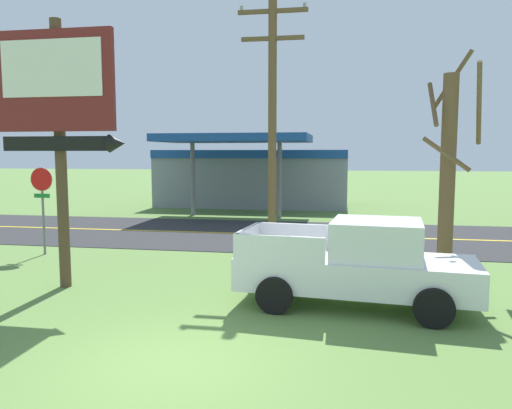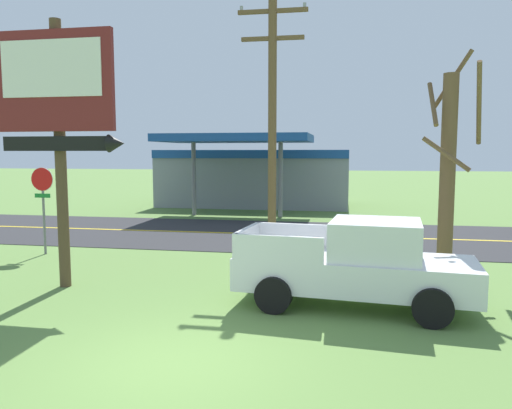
# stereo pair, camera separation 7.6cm
# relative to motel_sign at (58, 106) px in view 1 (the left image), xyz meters

# --- Properties ---
(ground_plane) EXTENTS (180.00, 180.00, 0.00)m
(ground_plane) POSITION_rel_motel_sign_xyz_m (4.24, -3.94, -4.58)
(ground_plane) COLOR #5B7F3D
(road_asphalt) EXTENTS (140.00, 8.00, 0.02)m
(road_asphalt) POSITION_rel_motel_sign_xyz_m (4.24, 9.06, -4.57)
(road_asphalt) COLOR #2B2B2D
(road_asphalt) RESTS_ON ground
(road_centre_line) EXTENTS (126.00, 0.20, 0.01)m
(road_centre_line) POSITION_rel_motel_sign_xyz_m (4.24, 9.06, -4.56)
(road_centre_line) COLOR gold
(road_centre_line) RESTS_ON road_asphalt
(motel_sign) EXTENTS (3.38, 0.54, 6.70)m
(motel_sign) POSITION_rel_motel_sign_xyz_m (0.00, 0.00, 0.00)
(motel_sign) COLOR brown
(motel_sign) RESTS_ON ground
(stop_sign) EXTENTS (0.80, 0.08, 2.95)m
(stop_sign) POSITION_rel_motel_sign_xyz_m (-3.00, 3.74, -2.55)
(stop_sign) COLOR slate
(stop_sign) RESTS_ON ground
(utility_pole) EXTENTS (2.13, 0.26, 8.18)m
(utility_pole) POSITION_rel_motel_sign_xyz_m (4.77, 3.96, -0.17)
(utility_pole) COLOR brown
(utility_pole) RESTS_ON ground
(bare_tree) EXTENTS (1.68, 1.54, 6.16)m
(bare_tree) POSITION_rel_motel_sign_xyz_m (9.70, 2.53, -1.64)
(bare_tree) COLOR brown
(bare_tree) RESTS_ON ground
(gas_station) EXTENTS (12.00, 11.50, 4.40)m
(gas_station) POSITION_rel_motel_sign_xyz_m (1.22, 20.51, -2.64)
(gas_station) COLOR gray
(gas_station) RESTS_ON ground
(pickup_white_parked_on_lawn) EXTENTS (5.37, 2.64, 1.96)m
(pickup_white_parked_on_lawn) POSITION_rel_motel_sign_xyz_m (7.31, -0.24, -3.62)
(pickup_white_parked_on_lawn) COLOR silver
(pickup_white_parked_on_lawn) RESTS_ON ground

